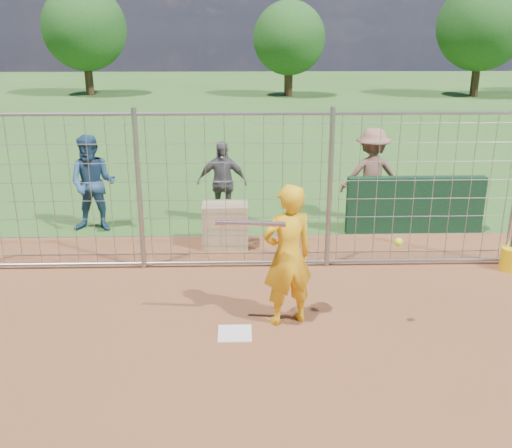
{
  "coord_description": "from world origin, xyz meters",
  "views": [
    {
      "loc": [
        0.09,
        -6.66,
        3.68
      ],
      "look_at": [
        0.3,
        0.8,
        1.15
      ],
      "focal_mm": 40.0,
      "sensor_mm": 36.0,
      "label": 1
    }
  ],
  "objects_px": {
    "batter": "(288,256)",
    "bystander_b": "(222,183)",
    "equipment_bin": "(225,225)",
    "bystander_a": "(93,184)",
    "bystander_c": "(371,175)",
    "bucket_with_bats": "(511,256)"
  },
  "relations": [
    {
      "from": "batter",
      "to": "bystander_b",
      "type": "bearing_deg",
      "value": -96.98
    },
    {
      "from": "bystander_b",
      "to": "equipment_bin",
      "type": "height_order",
      "value": "bystander_b"
    },
    {
      "from": "batter",
      "to": "equipment_bin",
      "type": "distance_m",
      "value": 3.03
    },
    {
      "from": "bystander_a",
      "to": "equipment_bin",
      "type": "height_order",
      "value": "bystander_a"
    },
    {
      "from": "bystander_c",
      "to": "equipment_bin",
      "type": "height_order",
      "value": "bystander_c"
    },
    {
      "from": "bystander_c",
      "to": "bucket_with_bats",
      "type": "xyz_separation_m",
      "value": [
        1.74,
        -2.61,
        -0.7
      ]
    },
    {
      "from": "batter",
      "to": "bystander_c",
      "type": "bearing_deg",
      "value": -135.44
    },
    {
      "from": "batter",
      "to": "equipment_bin",
      "type": "height_order",
      "value": "batter"
    },
    {
      "from": "batter",
      "to": "bucket_with_bats",
      "type": "xyz_separation_m",
      "value": [
        3.77,
        1.64,
        -0.7
      ]
    },
    {
      "from": "batter",
      "to": "bucket_with_bats",
      "type": "bearing_deg",
      "value": -176.4
    },
    {
      "from": "batter",
      "to": "bucket_with_bats",
      "type": "relative_size",
      "value": 1.95
    },
    {
      "from": "bystander_a",
      "to": "bucket_with_bats",
      "type": "distance_m",
      "value": 7.52
    },
    {
      "from": "bystander_b",
      "to": "equipment_bin",
      "type": "distance_m",
      "value": 1.4
    },
    {
      "from": "bystander_c",
      "to": "equipment_bin",
      "type": "bearing_deg",
      "value": 26.31
    },
    {
      "from": "equipment_bin",
      "to": "bucket_with_bats",
      "type": "distance_m",
      "value": 4.8
    },
    {
      "from": "bystander_b",
      "to": "bystander_c",
      "type": "xyz_separation_m",
      "value": [
        2.99,
        0.08,
        0.11
      ]
    },
    {
      "from": "equipment_bin",
      "to": "batter",
      "type": "bearing_deg",
      "value": -73.52
    },
    {
      "from": "batter",
      "to": "bystander_b",
      "type": "distance_m",
      "value": 4.29
    },
    {
      "from": "bystander_b",
      "to": "equipment_bin",
      "type": "xyz_separation_m",
      "value": [
        0.09,
        -1.33,
        -0.44
      ]
    },
    {
      "from": "bystander_b",
      "to": "equipment_bin",
      "type": "bearing_deg",
      "value": -83.88
    },
    {
      "from": "bystander_a",
      "to": "bucket_with_bats",
      "type": "relative_size",
      "value": 1.91
    },
    {
      "from": "equipment_bin",
      "to": "bystander_c",
      "type": "bearing_deg",
      "value": 25.27
    }
  ]
}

